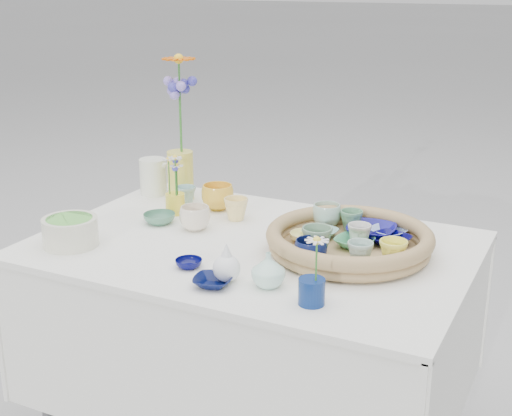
% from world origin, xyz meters
% --- Properties ---
extents(wicker_tray, '(0.47, 0.47, 0.08)m').
position_xyz_m(wicker_tray, '(0.28, 0.05, 0.80)').
color(wicker_tray, olive).
rests_on(wicker_tray, display_table).
extents(tray_ceramic_0, '(0.15, 0.15, 0.04)m').
position_xyz_m(tray_ceramic_0, '(0.31, 0.16, 0.80)').
color(tray_ceramic_0, navy).
rests_on(tray_ceramic_0, wicker_tray).
extents(tray_ceramic_1, '(0.14, 0.14, 0.03)m').
position_xyz_m(tray_ceramic_1, '(0.38, 0.13, 0.80)').
color(tray_ceramic_1, '#050344').
rests_on(tray_ceramic_1, wicker_tray).
extents(tray_ceramic_2, '(0.08, 0.08, 0.07)m').
position_xyz_m(tray_ceramic_2, '(0.43, -0.02, 0.82)').
color(tray_ceramic_2, '#F1E74D').
rests_on(tray_ceramic_2, wicker_tray).
extents(tray_ceramic_3, '(0.12, 0.12, 0.03)m').
position_xyz_m(tray_ceramic_3, '(0.29, 0.06, 0.80)').
color(tray_ceramic_3, '#48A26B').
rests_on(tray_ceramic_3, wicker_tray).
extents(tray_ceramic_4, '(0.11, 0.11, 0.08)m').
position_xyz_m(tray_ceramic_4, '(0.21, -0.04, 0.82)').
color(tray_ceramic_4, slate).
rests_on(tray_ceramic_4, wicker_tray).
extents(tray_ceramic_5, '(0.12, 0.12, 0.02)m').
position_xyz_m(tray_ceramic_5, '(0.17, 0.10, 0.80)').
color(tray_ceramic_5, '#7AB4A9').
rests_on(tray_ceramic_5, wicker_tray).
extents(tray_ceramic_6, '(0.10, 0.10, 0.07)m').
position_xyz_m(tray_ceramic_6, '(0.16, 0.19, 0.82)').
color(tray_ceramic_6, '#A1C5B5').
rests_on(tray_ceramic_6, wicker_tray).
extents(tray_ceramic_7, '(0.08, 0.08, 0.06)m').
position_xyz_m(tray_ceramic_7, '(0.30, 0.08, 0.81)').
color(tray_ceramic_7, silver).
rests_on(tray_ceramic_7, wicker_tray).
extents(tray_ceramic_8, '(0.13, 0.13, 0.03)m').
position_xyz_m(tray_ceramic_8, '(0.35, 0.19, 0.80)').
color(tray_ceramic_8, '#9ABAF4').
rests_on(tray_ceramic_8, wicker_tray).
extents(tray_ceramic_9, '(0.09, 0.09, 0.07)m').
position_xyz_m(tray_ceramic_9, '(0.23, -0.11, 0.82)').
color(tray_ceramic_9, '#0B1442').
rests_on(tray_ceramic_9, wicker_tray).
extents(tray_ceramic_10, '(0.10, 0.10, 0.03)m').
position_xyz_m(tray_ceramic_10, '(0.15, 0.04, 0.80)').
color(tray_ceramic_10, '#FDEF90').
rests_on(tray_ceramic_10, wicker_tray).
extents(tray_ceramic_11, '(0.07, 0.07, 0.07)m').
position_xyz_m(tray_ceramic_11, '(0.35, -0.06, 0.82)').
color(tray_ceramic_11, '#99B8AE').
rests_on(tray_ceramic_11, wicker_tray).
extents(tray_ceramic_12, '(0.09, 0.09, 0.06)m').
position_xyz_m(tray_ceramic_12, '(0.24, 0.19, 0.81)').
color(tray_ceramic_12, '#578F68').
rests_on(tray_ceramic_12, wicker_tray).
extents(loose_ceramic_0, '(0.12, 0.12, 0.09)m').
position_xyz_m(loose_ceramic_0, '(-0.25, 0.24, 0.81)').
color(loose_ceramic_0, yellow).
rests_on(loose_ceramic_0, display_table).
extents(loose_ceramic_1, '(0.10, 0.10, 0.07)m').
position_xyz_m(loose_ceramic_1, '(-0.15, 0.17, 0.80)').
color(loose_ceramic_1, '#FBDE82').
rests_on(loose_ceramic_1, display_table).
extents(loose_ceramic_2, '(0.11, 0.11, 0.03)m').
position_xyz_m(loose_ceramic_2, '(-0.35, 0.03, 0.78)').
color(loose_ceramic_2, '#467B60').
rests_on(loose_ceramic_2, display_table).
extents(loose_ceramic_3, '(0.12, 0.12, 0.08)m').
position_xyz_m(loose_ceramic_3, '(-0.22, 0.03, 0.80)').
color(loose_ceramic_3, beige).
rests_on(loose_ceramic_3, display_table).
extents(loose_ceramic_4, '(0.08, 0.08, 0.02)m').
position_xyz_m(loose_ceramic_4, '(-0.08, -0.24, 0.78)').
color(loose_ceramic_4, '#050645').
rests_on(loose_ceramic_4, display_table).
extents(loose_ceramic_5, '(0.08, 0.08, 0.07)m').
position_xyz_m(loose_ceramic_5, '(-0.37, 0.23, 0.80)').
color(loose_ceramic_5, '#92C0BB').
rests_on(loose_ceramic_5, display_table).
extents(loose_ceramic_6, '(0.12, 0.12, 0.02)m').
position_xyz_m(loose_ceramic_6, '(0.04, -0.31, 0.78)').
color(loose_ceramic_6, '#040B37').
rests_on(loose_ceramic_6, display_table).
extents(fluted_bowl, '(0.21, 0.21, 0.08)m').
position_xyz_m(fluted_bowl, '(-0.47, -0.25, 0.81)').
color(fluted_bowl, beige).
rests_on(fluted_bowl, display_table).
extents(bud_vase_paleblue, '(0.09, 0.09, 0.11)m').
position_xyz_m(bud_vase_paleblue, '(0.06, -0.27, 0.82)').
color(bud_vase_paleblue, white).
rests_on(bud_vase_paleblue, display_table).
extents(bud_vase_seafoam, '(0.10, 0.10, 0.09)m').
position_xyz_m(bud_vase_seafoam, '(0.17, -0.25, 0.81)').
color(bud_vase_seafoam, silver).
rests_on(bud_vase_seafoam, display_table).
extents(bud_vase_cobalt, '(0.07, 0.07, 0.07)m').
position_xyz_m(bud_vase_cobalt, '(0.31, -0.30, 0.80)').
color(bud_vase_cobalt, navy).
rests_on(bud_vase_cobalt, display_table).
extents(single_daisy, '(0.08, 0.08, 0.12)m').
position_xyz_m(single_daisy, '(0.32, -0.30, 0.88)').
color(single_daisy, white).
rests_on(single_daisy, bud_vase_cobalt).
extents(tall_vase_yellow, '(0.10, 0.10, 0.17)m').
position_xyz_m(tall_vase_yellow, '(-0.43, 0.29, 0.85)').
color(tall_vase_yellow, '#DDD24B').
rests_on(tall_vase_yellow, display_table).
extents(gerbera, '(0.14, 0.14, 0.34)m').
position_xyz_m(gerbera, '(-0.42, 0.29, 1.09)').
color(gerbera, '#D95904').
rests_on(gerbera, tall_vase_yellow).
extents(hydrangea, '(0.11, 0.11, 0.30)m').
position_xyz_m(hydrangea, '(-0.43, 0.30, 1.04)').
color(hydrangea, '#3A37AB').
rests_on(hydrangea, tall_vase_yellow).
extents(white_pitcher, '(0.14, 0.11, 0.13)m').
position_xyz_m(white_pitcher, '(-0.55, 0.29, 0.83)').
color(white_pitcher, silver).
rests_on(white_pitcher, display_table).
extents(daisy_cup, '(0.07, 0.07, 0.07)m').
position_xyz_m(daisy_cup, '(-0.36, 0.14, 0.80)').
color(daisy_cup, yellow).
rests_on(daisy_cup, display_table).
extents(daisy_posy, '(0.08, 0.08, 0.13)m').
position_xyz_m(daisy_posy, '(-0.36, 0.14, 0.90)').
color(daisy_posy, silver).
rests_on(daisy_posy, daisy_cup).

